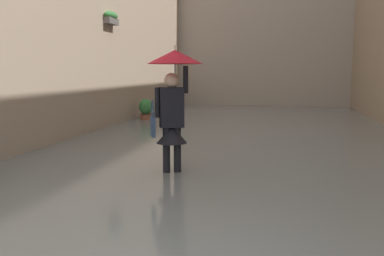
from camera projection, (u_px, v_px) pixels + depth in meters
ground_plane at (244, 137)px, 11.25m from camera, size 60.00×60.00×0.00m
flood_water at (244, 135)px, 11.24m from camera, size 8.94×24.21×0.11m
person_wading at (173, 91)px, 6.65m from camera, size 0.90×0.90×2.16m
potted_plant_mid_right at (146, 110)px, 14.32m from camera, size 0.48×0.48×0.82m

